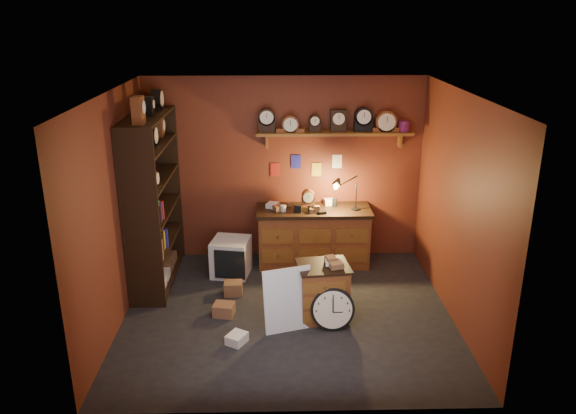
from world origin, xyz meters
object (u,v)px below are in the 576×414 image
at_px(workbench, 314,233).
at_px(low_cabinet, 323,289).
at_px(big_round_clock, 333,309).
at_px(shelving_unit, 151,194).

relative_size(workbench, low_cabinet, 2.10).
bearing_deg(low_cabinet, workbench, 83.08).
bearing_deg(big_round_clock, low_cabinet, 109.69).
bearing_deg(workbench, low_cabinet, -89.75).
height_order(workbench, low_cabinet, workbench).
xyz_separation_m(shelving_unit, workbench, (2.21, 0.49, -0.78)).
xyz_separation_m(low_cabinet, big_round_clock, (0.09, -0.26, -0.13)).
bearing_deg(big_round_clock, workbench, 93.18).
relative_size(shelving_unit, big_round_clock, 4.97).
height_order(workbench, big_round_clock, workbench).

